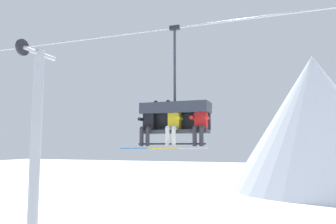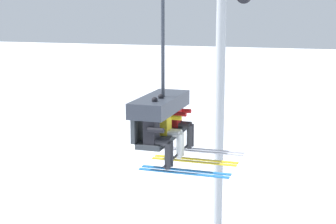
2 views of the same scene
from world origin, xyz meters
name	(u,v)px [view 2 (image 2 of 2)]	position (x,y,z in m)	size (l,w,h in m)	color
lift_tower_far	(220,108)	(7.84, -0.02, 4.72)	(0.36, 1.88, 9.11)	#9EA3A8
chairlift_chair	(159,110)	(-1.29, -0.73, 6.44)	(1.90, 0.74, 3.33)	#33383D
skier_black	(158,134)	(-2.02, -0.94, 6.14)	(0.48, 1.70, 1.34)	black
skier_yellow	(170,125)	(-1.29, -0.94, 6.14)	(0.48, 1.70, 1.34)	yellow
skier_red	(181,119)	(-0.55, -0.95, 6.12)	(0.46, 1.70, 1.23)	red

